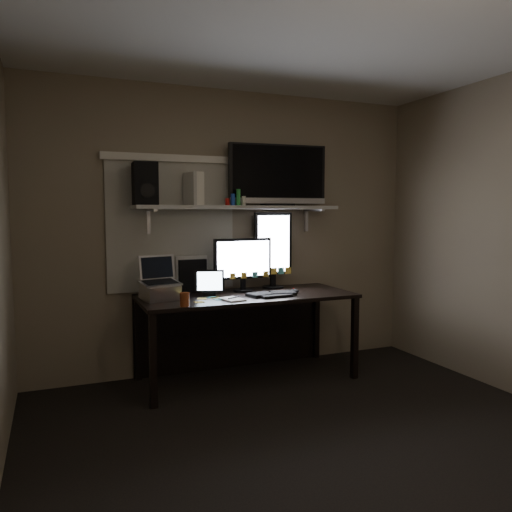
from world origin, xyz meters
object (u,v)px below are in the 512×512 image
monitor_portrait (273,250)px  speaker (145,184)px  keyboard (272,294)px  tv (278,175)px  cup (185,300)px  mouse (295,291)px  laptop (160,279)px  monitor_landscape (243,264)px  tablet (209,283)px  desk (242,312)px  game_console (194,189)px

monitor_portrait → speaker: 1.28m
keyboard → tv: bearing=54.1°
tv → speaker: bearing=-174.7°
keyboard → cup: size_ratio=4.00×
mouse → tv: (-0.02, 0.31, 1.01)m
keyboard → laptop: laptop is taller
tv → monitor_landscape: bearing=-164.7°
tablet → speaker: speaker is taller
desk → laptop: laptop is taller
desk → game_console: game_console is taller
keyboard → game_console: (-0.57, 0.34, 0.88)m
mouse → cup: 1.06m
monitor_landscape → tablet: size_ratio=2.21×
tv → game_console: tv is taller
keyboard → cup: cup is taller
keyboard → cup: (-0.80, -0.20, 0.04)m
tv → game_console: (-0.78, -0.01, -0.13)m
cup → game_console: 1.02m
tablet → cup: size_ratio=2.39×
monitor_portrait → speaker: size_ratio=2.06×
desk → mouse: bearing=-25.9°
laptop → speaker: bearing=98.1°
desk → laptop: (-0.73, -0.11, 0.35)m
desk → tablet: tablet is taller
monitor_portrait → mouse: bearing=-75.2°
keyboard → cup: bearing=-170.2°
tablet → tv: 1.16m
monitor_landscape → cup: monitor_landscape is taller
keyboard → mouse: size_ratio=4.23×
tv → desk: bearing=-160.6°
tv → tablet: bearing=-163.5°
keyboard → laptop: 0.93m
mouse → tablet: 0.74m
desk → game_console: size_ratio=6.53×
monitor_landscape → tablet: bearing=-171.6°
monitor_landscape → keyboard: size_ratio=1.32×
mouse → speaker: 1.54m
cup → game_console: game_console is taller
speaker → desk: bearing=-3.4°
desk → laptop: size_ratio=5.29×
speaker → monitor_portrait: bearing=4.2°
tv → game_console: 0.79m
monitor_portrait → tablet: bearing=-162.3°
game_console → laptop: bearing=-163.1°
desk → game_console: 1.14m
mouse → game_console: bearing=159.6°
game_console → tv: bearing=-13.7°
monitor_landscape → game_console: game_console is taller
mouse → game_console: size_ratio=0.35×
desk → laptop: bearing=-171.7°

